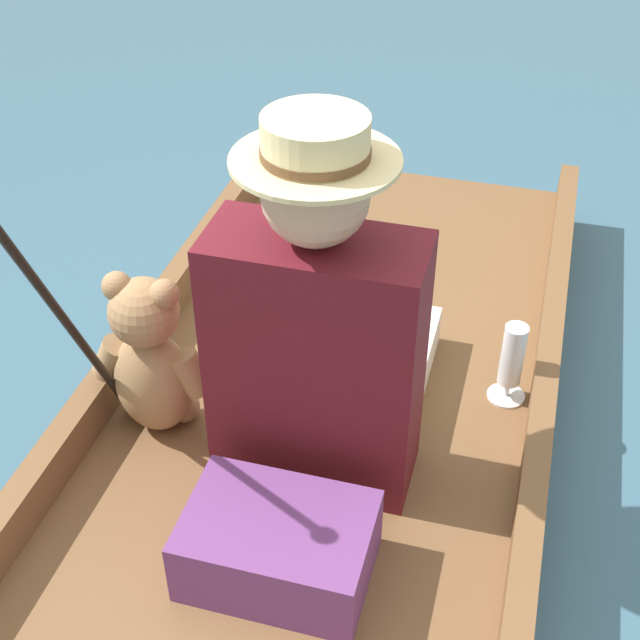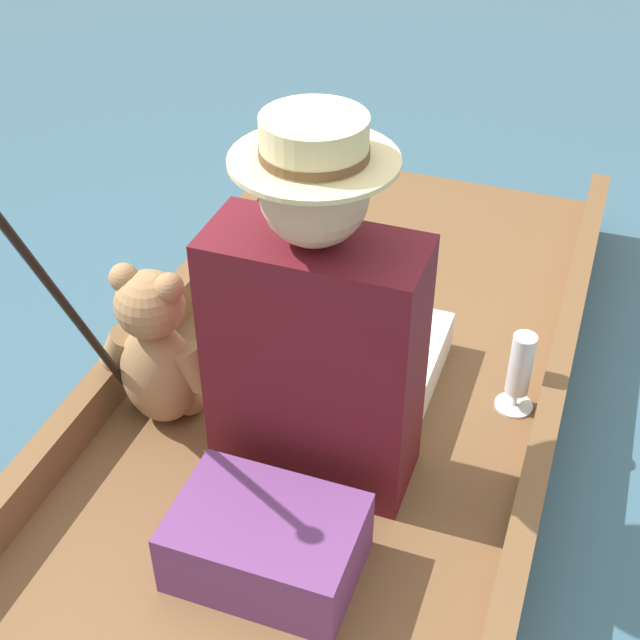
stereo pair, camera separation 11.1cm
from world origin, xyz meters
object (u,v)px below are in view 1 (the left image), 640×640
Objects in this scene: seated_person at (325,338)px; teddy_bear at (151,359)px; walking_cane at (51,301)px; wine_glass at (512,359)px.

seated_person reaches higher than teddy_bear.
walking_cane is at bearing -113.44° from teddy_bear.
seated_person is at bearing 26.34° from walking_cane.
teddy_bear is at bearing 66.56° from walking_cane.
walking_cane is (-0.91, -0.54, 0.38)m from wine_glass.
seated_person is 0.54m from wine_glass.
seated_person is 1.97× the size of teddy_bear.
walking_cane is (-0.09, -0.21, 0.30)m from teddy_bear.
seated_person is 1.01× the size of walking_cane.
teddy_bear is at bearing -158.11° from wine_glass.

